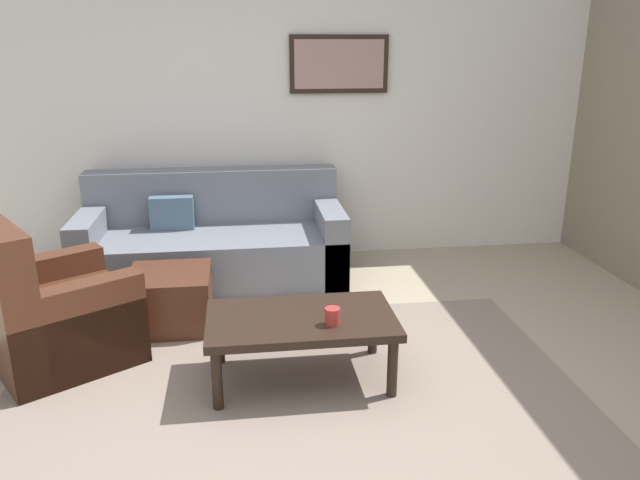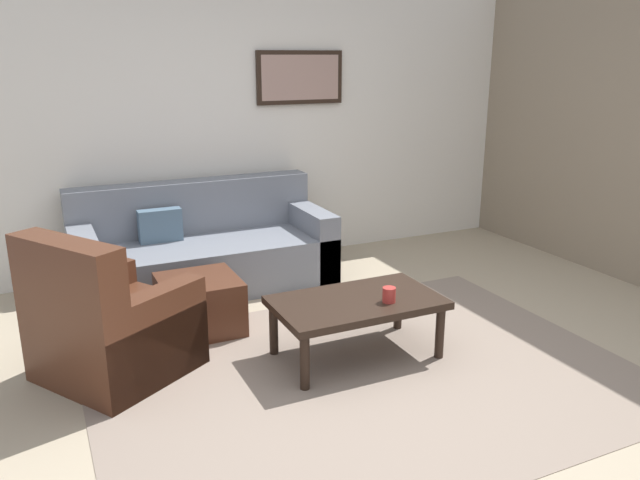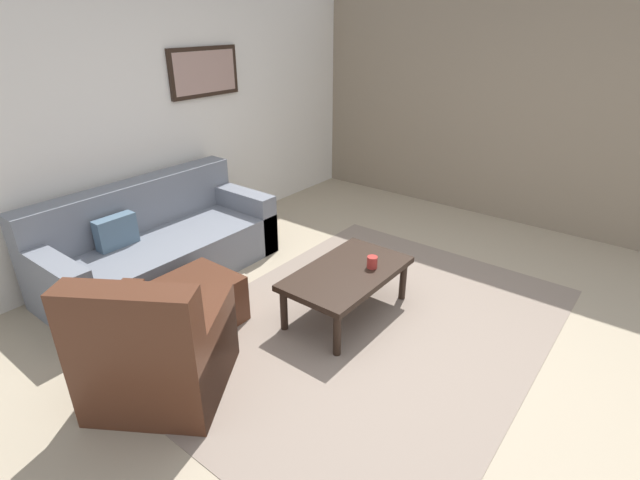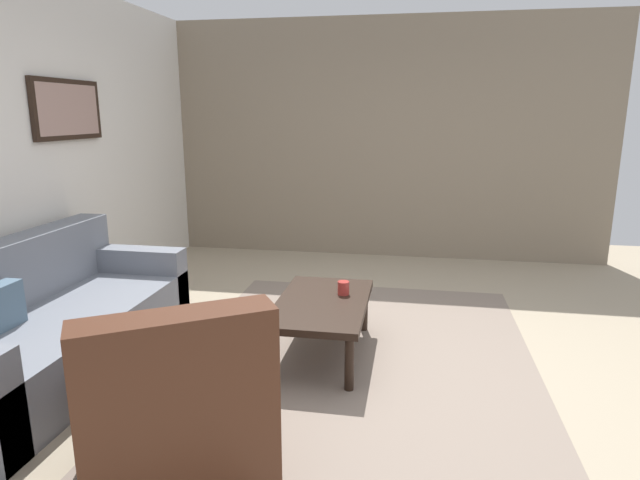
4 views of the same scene
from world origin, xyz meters
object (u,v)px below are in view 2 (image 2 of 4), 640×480
at_px(ottoman, 200,304).
at_px(coffee_table, 357,306).
at_px(couch_main, 201,251).
at_px(armchair_leather, 106,331).
at_px(framed_artwork, 300,77).
at_px(cup, 389,295).

bearing_deg(ottoman, coffee_table, -45.48).
xyz_separation_m(couch_main, ottoman, (-0.27, -0.97, -0.09)).
bearing_deg(couch_main, ottoman, -105.70).
height_order(ottoman, coffee_table, coffee_table).
bearing_deg(armchair_leather, couch_main, 55.59).
bearing_deg(coffee_table, couch_main, 107.24).
bearing_deg(armchair_leather, framed_artwork, 41.14).
relative_size(armchair_leather, framed_artwork, 1.27).
distance_m(couch_main, framed_artwork, 1.90).
bearing_deg(coffee_table, ottoman, 134.52).
xyz_separation_m(couch_main, coffee_table, (0.57, -1.83, 0.06)).
relative_size(couch_main, coffee_table, 1.97).
bearing_deg(coffee_table, framed_artwork, 75.60).
height_order(coffee_table, cup, cup).
distance_m(cup, framed_artwork, 2.75).
height_order(armchair_leather, cup, armchair_leather).
xyz_separation_m(ottoman, coffee_table, (0.84, -0.85, 0.16)).
bearing_deg(coffee_table, cup, -38.72).
bearing_deg(couch_main, cup, -69.51).
height_order(couch_main, cup, couch_main).
xyz_separation_m(couch_main, cup, (0.73, -1.96, 0.16)).
xyz_separation_m(couch_main, framed_artwork, (1.15, 0.43, 1.45)).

